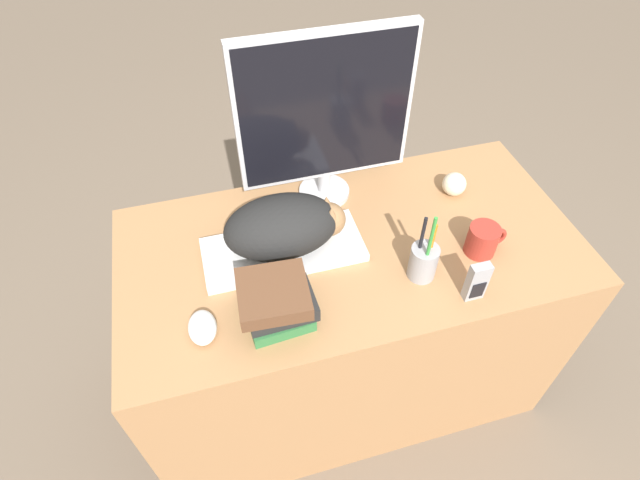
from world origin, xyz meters
name	(u,v)px	position (x,y,z in m)	size (l,w,h in m)	color
ground_plane	(370,458)	(0.00, 0.00, 0.00)	(12.00, 12.00, 0.00)	#6B5B4C
desk	(346,321)	(0.00, 0.32, 0.38)	(1.29, 0.65, 0.77)	#9E7047
keyboard	(283,250)	(-0.19, 0.35, 0.78)	(0.43, 0.19, 0.02)	silver
cat	(285,226)	(-0.18, 0.35, 0.87)	(0.33, 0.19, 0.16)	black
monitor	(325,115)	(-0.01, 0.55, 1.05)	(0.49, 0.15, 0.51)	#B7B7BC
computer_mouse	(202,327)	(-0.43, 0.15, 0.78)	(0.07, 0.10, 0.03)	silver
coffee_mug	(483,240)	(0.33, 0.21, 0.81)	(0.11, 0.08, 0.09)	#9E2D23
pen_cup	(423,261)	(0.14, 0.17, 0.82)	(0.07, 0.07, 0.23)	#939399
baseball	(454,184)	(0.37, 0.44, 0.80)	(0.07, 0.07, 0.07)	beige
phone	(477,282)	(0.24, 0.07, 0.82)	(0.05, 0.03, 0.12)	#99999E
book_stack	(277,302)	(-0.25, 0.14, 0.83)	(0.18, 0.17, 0.12)	#2D6B38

